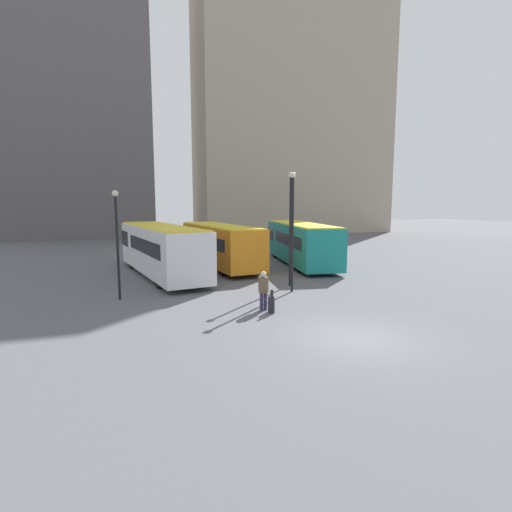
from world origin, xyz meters
TOP-DOWN VIEW (x-y plane):
  - ground_plane at (0.00, 0.00)m, footprint 160.00×160.00m
  - building_block_left at (-13.18, 46.88)m, footprint 19.74×11.23m
  - building_block_right at (17.70, 46.88)m, footprint 28.77×11.51m
  - bus_0 at (-5.07, 14.00)m, footprint 4.56×11.96m
  - bus_1 at (-0.85, 16.12)m, footprint 3.67×10.77m
  - bus_2 at (5.07, 15.54)m, footprint 4.20×11.54m
  - traveler at (-1.72, 4.29)m, footprint 0.49×0.49m
  - suitcase at (-1.56, 3.80)m, footprint 0.27×0.35m
  - lamp_post_0 at (0.80, 7.14)m, footprint 0.28×0.28m
  - lamp_post_1 at (1.27, 8.53)m, footprint 0.28×0.28m
  - lamp_post_2 at (-7.47, 8.17)m, footprint 0.28×0.28m

SIDE VIEW (x-z plane):
  - ground_plane at x=0.00m, z-range 0.00..0.00m
  - suitcase at x=-1.56m, z-range -0.14..0.84m
  - traveler at x=-1.72m, z-range 0.16..1.81m
  - bus_1 at x=-0.85m, z-range 0.13..3.08m
  - bus_2 at x=5.07m, z-range 0.13..3.13m
  - bus_0 at x=-5.07m, z-range 0.14..3.24m
  - lamp_post_2 at x=-7.47m, z-range 0.49..5.51m
  - lamp_post_0 at x=0.80m, z-range 0.51..6.45m
  - lamp_post_1 at x=1.27m, z-range 0.51..6.57m
  - building_block_left at x=-13.18m, z-range 0.00..35.64m
  - building_block_right at x=17.70m, z-range 0.00..44.43m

